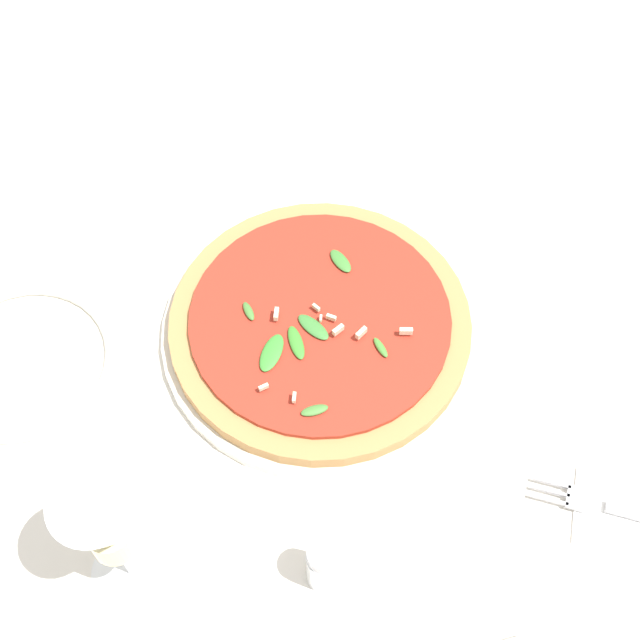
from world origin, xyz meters
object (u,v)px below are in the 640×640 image
at_px(wine_glass, 107,529).
at_px(shaker_pepper, 324,565).
at_px(fork, 632,513).
at_px(side_plate_white, 24,364).
at_px(pizza_arugula_main, 320,327).

xyz_separation_m(wine_glass, shaker_pepper, (-0.16, -0.07, -0.08)).
xyz_separation_m(fork, side_plate_white, (0.62, 0.12, 0.00)).
distance_m(pizza_arugula_main, shaker_pepper, 0.26).
bearing_deg(wine_glass, side_plate_white, -32.11).
bearing_deg(shaker_pepper, wine_glass, 24.11).
distance_m(wine_glass, side_plate_white, 0.28).
height_order(pizza_arugula_main, shaker_pepper, shaker_pepper).
bearing_deg(pizza_arugula_main, wine_glass, 81.45).
xyz_separation_m(side_plate_white, shaker_pepper, (-0.38, 0.06, 0.02)).
relative_size(fork, shaker_pepper, 2.85).
bearing_deg(side_plate_white, shaker_pepper, 170.49).
relative_size(fork, side_plate_white, 0.97).
relative_size(pizza_arugula_main, fork, 1.80).
relative_size(wine_glass, fork, 0.91).
height_order(pizza_arugula_main, side_plate_white, pizza_arugula_main).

